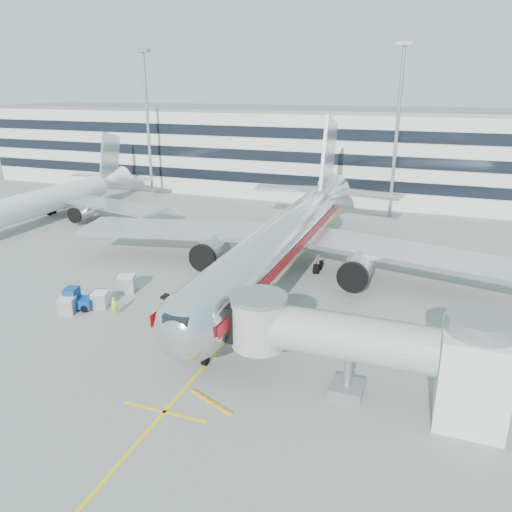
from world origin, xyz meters
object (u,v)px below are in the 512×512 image
(cargo_container_right, at_px, (100,299))
(ramp_worker, at_px, (114,306))
(cargo_container_front, at_px, (67,305))
(belt_loader, at_px, (180,313))
(main_jet, at_px, (285,238))
(baggage_tug, at_px, (76,300))
(cargo_container_left, at_px, (127,284))

(cargo_container_right, distance_m, ramp_worker, 2.49)
(cargo_container_right, relative_size, cargo_container_front, 0.97)
(belt_loader, relative_size, cargo_container_front, 2.54)
(cargo_container_right, xyz_separation_m, cargo_container_front, (-2.02, -2.14, -0.00))
(main_jet, relative_size, baggage_tug, 17.21)
(ramp_worker, bearing_deg, main_jet, 15.70)
(belt_loader, bearing_deg, cargo_container_right, -178.23)
(belt_loader, distance_m, cargo_container_left, 8.83)
(cargo_container_right, bearing_deg, main_jet, 45.44)
(belt_loader, bearing_deg, cargo_container_front, -166.83)
(baggage_tug, distance_m, cargo_container_right, 2.15)
(cargo_container_right, bearing_deg, ramp_worker, -24.11)
(main_jet, height_order, belt_loader, main_jet)
(cargo_container_front, bearing_deg, baggage_tug, 82.25)
(ramp_worker, bearing_deg, cargo_container_left, 75.70)
(cargo_container_left, relative_size, cargo_container_front, 1.17)
(main_jet, distance_m, cargo_container_left, 17.03)
(baggage_tug, xyz_separation_m, cargo_container_left, (2.08, 4.99, -0.02))
(cargo_container_front, bearing_deg, belt_loader, 13.17)
(baggage_tug, distance_m, cargo_container_front, 1.11)
(main_jet, bearing_deg, baggage_tug, -136.14)
(belt_loader, xyz_separation_m, cargo_container_right, (-8.23, -0.25, 0.14))
(cargo_container_left, bearing_deg, cargo_container_front, -110.10)
(belt_loader, xyz_separation_m, ramp_worker, (-5.95, -1.27, 0.24))
(cargo_container_left, distance_m, ramp_worker, 5.37)
(cargo_container_left, relative_size, ramp_worker, 1.23)
(cargo_container_left, xyz_separation_m, cargo_container_right, (-0.21, -3.94, -0.11))
(cargo_container_left, bearing_deg, ramp_worker, -67.40)
(cargo_container_right, distance_m, cargo_container_front, 2.94)
(cargo_container_right, bearing_deg, cargo_container_left, 86.95)
(belt_loader, distance_m, cargo_container_front, 10.52)
(cargo_container_right, bearing_deg, belt_loader, 1.77)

